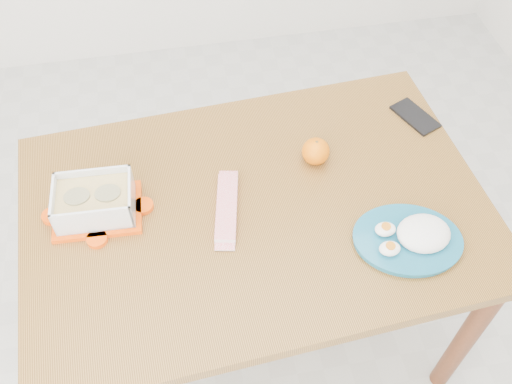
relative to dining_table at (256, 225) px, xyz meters
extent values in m
plane|color=#B7B7B2|center=(-0.09, -0.02, -0.66)|extent=(3.50, 3.50, 0.00)
cube|color=olive|center=(0.00, 0.00, 0.07)|extent=(1.33, 0.93, 0.04)
cylinder|color=#5D2C17|center=(0.60, -0.32, -0.30)|extent=(0.06, 0.06, 0.71)
cylinder|color=#5D2C17|center=(-0.60, 0.32, -0.30)|extent=(0.06, 0.06, 0.71)
cylinder|color=#5D2C17|center=(0.55, 0.40, -0.30)|extent=(0.06, 0.06, 0.71)
cube|color=#F84C07|center=(-0.43, 0.06, 0.10)|extent=(0.24, 0.19, 0.01)
cube|color=silver|center=(-0.43, 0.06, 0.15)|extent=(0.21, 0.16, 0.09)
cube|color=tan|center=(-0.43, 0.06, 0.14)|extent=(0.20, 0.14, 0.06)
cylinder|color=#999264|center=(-0.47, 0.06, 0.16)|extent=(0.07, 0.07, 0.03)
cylinder|color=#999264|center=(-0.39, 0.05, 0.16)|extent=(0.07, 0.07, 0.03)
sphere|color=orange|center=(0.20, 0.13, 0.13)|extent=(0.08, 0.08, 0.08)
cylinder|color=#165E7B|center=(0.37, -0.19, 0.10)|extent=(0.34, 0.34, 0.02)
ellipsoid|color=silver|center=(0.41, -0.19, 0.14)|extent=(0.16, 0.15, 0.06)
ellipsoid|color=white|center=(0.31, -0.16, 0.12)|extent=(0.06, 0.06, 0.03)
ellipsoid|color=white|center=(0.30, -0.22, 0.12)|extent=(0.06, 0.06, 0.03)
cube|color=red|center=(-0.08, 0.00, 0.10)|extent=(0.10, 0.23, 0.02)
cube|color=black|center=(0.55, 0.25, 0.10)|extent=(0.13, 0.17, 0.01)
camera|label=1|loc=(-0.18, -0.93, 1.35)|focal=40.00mm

